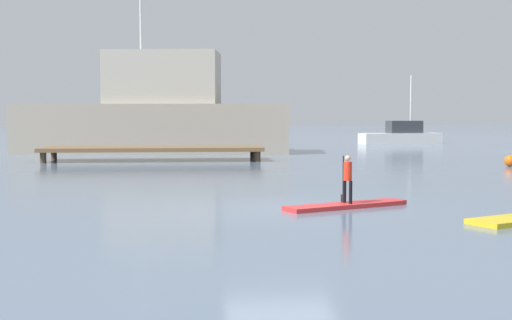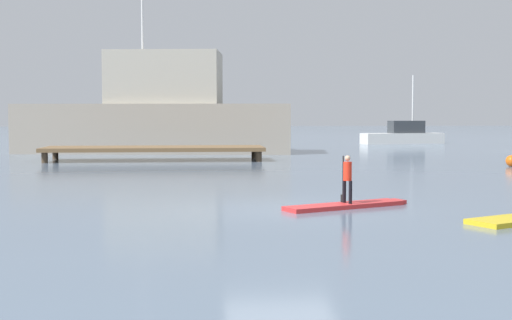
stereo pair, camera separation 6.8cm
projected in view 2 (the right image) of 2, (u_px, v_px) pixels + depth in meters
name	position (u px, v px, depth m)	size (l,w,h in m)	color
ground_plane	(280.00, 209.00, 15.51)	(240.00, 240.00, 0.00)	slate
paddleboard_near	(347.00, 205.00, 15.79)	(3.14, 1.83, 0.10)	red
paddler_child_solo	(347.00, 177.00, 15.76)	(0.26, 0.36, 1.10)	black
fishing_boat_white_large	(158.00, 115.00, 39.10)	(15.80, 6.45, 12.44)	#9E9384
motor_boat_small_navy	(403.00, 135.00, 50.96)	(6.32, 2.52, 5.10)	silver
floating_dock	(155.00, 149.00, 32.16)	(10.21, 2.97, 0.65)	brown
mooring_buoy_mid	(512.00, 161.00, 28.41)	(0.48, 0.48, 0.48)	orange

